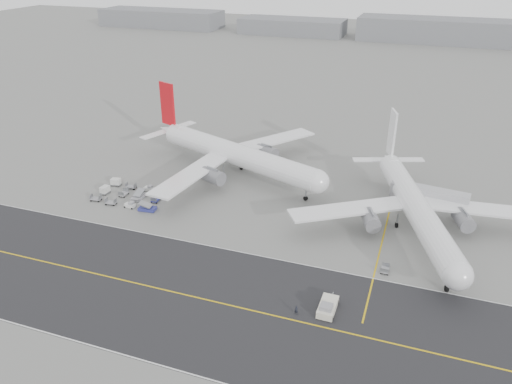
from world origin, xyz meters
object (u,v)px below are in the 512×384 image
(airliner_a, at_px, (233,153))
(ground_crew_a, at_px, (296,310))
(airliner_b, at_px, (415,206))
(pushback_tug, at_px, (328,307))
(jet_bridge, at_px, (431,196))

(airliner_a, bearing_deg, ground_crew_a, -126.59)
(airliner_b, distance_m, ground_crew_a, 38.94)
(airliner_a, xyz_separation_m, pushback_tug, (35.30, -46.19, -4.98))
(airliner_b, height_order, ground_crew_a, airliner_b)
(airliner_b, relative_size, pushback_tug, 7.09)
(airliner_b, height_order, jet_bridge, airliner_b)
(airliner_a, height_order, pushback_tug, airliner_a)
(pushback_tug, bearing_deg, ground_crew_a, -151.43)
(jet_bridge, bearing_deg, airliner_a, -178.98)
(airliner_a, relative_size, jet_bridge, 3.14)
(airliner_a, relative_size, ground_crew_a, 33.54)
(airliner_a, relative_size, pushback_tug, 7.59)
(pushback_tug, relative_size, ground_crew_a, 4.42)
(airliner_b, bearing_deg, ground_crew_a, -133.99)
(airliner_a, xyz_separation_m, jet_bridge, (49.53, -5.91, -1.20))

